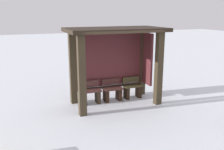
# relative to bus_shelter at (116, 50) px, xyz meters

# --- Properties ---
(ground_plane) EXTENTS (60.00, 60.00, 0.00)m
(ground_plane) POSITION_rel_bus_shelter_xyz_m (-0.08, -0.15, -1.79)
(ground_plane) COLOR white
(bus_shelter) EXTENTS (3.15, 1.70, 2.54)m
(bus_shelter) POSITION_rel_bus_shelter_xyz_m (0.00, 0.00, 0.00)
(bus_shelter) COLOR #382E1E
(bus_shelter) RESTS_ON ground
(bench_left_inside) EXTENTS (0.68, 0.38, 0.76)m
(bench_left_inside) POSITION_rel_bus_shelter_xyz_m (-0.86, 0.14, -1.47)
(bench_left_inside) COLOR #4E2C29
(bench_left_inside) RESTS_ON ground
(bench_center_inside) EXTENTS (0.68, 0.41, 0.75)m
(bench_center_inside) POSITION_rel_bus_shelter_xyz_m (-0.08, 0.14, -1.48)
(bench_center_inside) COLOR #472823
(bench_center_inside) RESTS_ON ground
(bench_right_inside) EXTENTS (0.68, 0.36, 0.75)m
(bench_right_inside) POSITION_rel_bus_shelter_xyz_m (0.70, 0.14, -1.48)
(bench_right_inside) COLOR #413B22
(bench_right_inside) RESTS_ON ground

